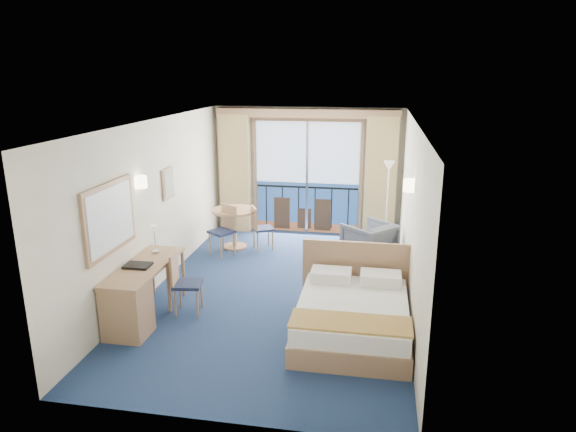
{
  "coord_description": "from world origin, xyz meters",
  "views": [
    {
      "loc": [
        1.47,
        -7.49,
        3.43
      ],
      "look_at": [
        0.12,
        0.2,
        1.21
      ],
      "focal_mm": 32.0,
      "sensor_mm": 36.0,
      "label": 1
    }
  ],
  "objects_px": {
    "desk": "(131,302)",
    "table_chair_b": "(225,227)",
    "armchair": "(369,242)",
    "desk_chair": "(182,279)",
    "bed": "(353,315)",
    "table_chair_a": "(259,225)",
    "floor_lamp": "(388,182)",
    "round_table": "(234,219)",
    "nightstand": "(390,276)"
  },
  "relations": [
    {
      "from": "floor_lamp",
      "to": "table_chair_a",
      "type": "relative_size",
      "value": 1.96
    },
    {
      "from": "desk",
      "to": "table_chair_b",
      "type": "bearing_deg",
      "value": 83.72
    },
    {
      "from": "round_table",
      "to": "desk_chair",
      "type": "bearing_deg",
      "value": -89.21
    },
    {
      "from": "armchair",
      "to": "round_table",
      "type": "relative_size",
      "value": 0.92
    },
    {
      "from": "armchair",
      "to": "round_table",
      "type": "xyz_separation_m",
      "value": [
        -2.66,
        0.3,
        0.23
      ]
    },
    {
      "from": "bed",
      "to": "floor_lamp",
      "type": "xyz_separation_m",
      "value": [
        0.46,
        3.88,
        1.01
      ]
    },
    {
      "from": "table_chair_b",
      "to": "desk",
      "type": "bearing_deg",
      "value": -63.02
    },
    {
      "from": "table_chair_b",
      "to": "floor_lamp",
      "type": "bearing_deg",
      "value": 53.39
    },
    {
      "from": "round_table",
      "to": "table_chair_b",
      "type": "height_order",
      "value": "table_chair_b"
    },
    {
      "from": "armchair",
      "to": "floor_lamp",
      "type": "bearing_deg",
      "value": -155.25
    },
    {
      "from": "desk",
      "to": "desk_chair",
      "type": "xyz_separation_m",
      "value": [
        0.47,
        0.67,
        0.08
      ]
    },
    {
      "from": "armchair",
      "to": "floor_lamp",
      "type": "distance_m",
      "value": 1.42
    },
    {
      "from": "bed",
      "to": "round_table",
      "type": "relative_size",
      "value": 2.19
    },
    {
      "from": "bed",
      "to": "table_chair_b",
      "type": "bearing_deg",
      "value": 133.22
    },
    {
      "from": "round_table",
      "to": "table_chair_b",
      "type": "bearing_deg",
      "value": -100.9
    },
    {
      "from": "nightstand",
      "to": "armchair",
      "type": "xyz_separation_m",
      "value": [
        -0.38,
        1.39,
        0.08
      ]
    },
    {
      "from": "desk_chair",
      "to": "table_chair_a",
      "type": "distance_m",
      "value": 2.93
    },
    {
      "from": "desk",
      "to": "table_chair_b",
      "type": "distance_m",
      "value": 3.21
    },
    {
      "from": "floor_lamp",
      "to": "table_chair_a",
      "type": "xyz_separation_m",
      "value": [
        -2.46,
        -0.75,
        -0.81
      ]
    },
    {
      "from": "desk",
      "to": "table_chair_a",
      "type": "relative_size",
      "value": 1.92
    },
    {
      "from": "bed",
      "to": "armchair",
      "type": "bearing_deg",
      "value": 87.14
    },
    {
      "from": "nightstand",
      "to": "table_chair_b",
      "type": "height_order",
      "value": "table_chair_b"
    },
    {
      "from": "desk",
      "to": "round_table",
      "type": "relative_size",
      "value": 1.92
    },
    {
      "from": "round_table",
      "to": "table_chair_b",
      "type": "distance_m",
      "value": 0.4
    },
    {
      "from": "bed",
      "to": "floor_lamp",
      "type": "bearing_deg",
      "value": 83.25
    },
    {
      "from": "bed",
      "to": "nightstand",
      "type": "relative_size",
      "value": 3.34
    },
    {
      "from": "armchair",
      "to": "desk_chair",
      "type": "distance_m",
      "value": 3.7
    },
    {
      "from": "bed",
      "to": "armchair",
      "type": "distance_m",
      "value": 2.85
    },
    {
      "from": "desk_chair",
      "to": "floor_lamp",
      "type": "bearing_deg",
      "value": -47.55
    },
    {
      "from": "table_chair_a",
      "to": "desk_chair",
      "type": "bearing_deg",
      "value": 142.89
    },
    {
      "from": "desk",
      "to": "table_chair_b",
      "type": "relative_size",
      "value": 1.75
    },
    {
      "from": "nightstand",
      "to": "desk_chair",
      "type": "relative_size",
      "value": 0.62
    },
    {
      "from": "table_chair_b",
      "to": "table_chair_a",
      "type": "bearing_deg",
      "value": 65.09
    },
    {
      "from": "bed",
      "to": "armchair",
      "type": "relative_size",
      "value": 2.38
    },
    {
      "from": "armchair",
      "to": "desk_chair",
      "type": "xyz_separation_m",
      "value": [
        -2.62,
        -2.61,
        0.15
      ]
    },
    {
      "from": "armchair",
      "to": "desk",
      "type": "distance_m",
      "value": 4.5
    },
    {
      "from": "nightstand",
      "to": "armchair",
      "type": "bearing_deg",
      "value": 105.17
    },
    {
      "from": "armchair",
      "to": "nightstand",
      "type": "bearing_deg",
      "value": 57.02
    },
    {
      "from": "bed",
      "to": "floor_lamp",
      "type": "relative_size",
      "value": 1.12
    },
    {
      "from": "armchair",
      "to": "floor_lamp",
      "type": "xyz_separation_m",
      "value": [
        0.32,
        1.03,
        0.93
      ]
    },
    {
      "from": "desk_chair",
      "to": "round_table",
      "type": "relative_size",
      "value": 1.05
    },
    {
      "from": "floor_lamp",
      "to": "table_chair_b",
      "type": "bearing_deg",
      "value": -159.87
    },
    {
      "from": "round_table",
      "to": "bed",
      "type": "bearing_deg",
      "value": -51.29
    },
    {
      "from": "bed",
      "to": "desk",
      "type": "relative_size",
      "value": 1.14
    },
    {
      "from": "nightstand",
      "to": "table_chair_a",
      "type": "distance_m",
      "value": 3.03
    },
    {
      "from": "floor_lamp",
      "to": "table_chair_a",
      "type": "distance_m",
      "value": 2.7
    },
    {
      "from": "bed",
      "to": "armchair",
      "type": "xyz_separation_m",
      "value": [
        0.14,
        2.85,
        0.08
      ]
    },
    {
      "from": "desk",
      "to": "table_chair_b",
      "type": "height_order",
      "value": "table_chair_b"
    },
    {
      "from": "bed",
      "to": "nightstand",
      "type": "bearing_deg",
      "value": 70.45
    },
    {
      "from": "floor_lamp",
      "to": "round_table",
      "type": "bearing_deg",
      "value": -166.14
    }
  ]
}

